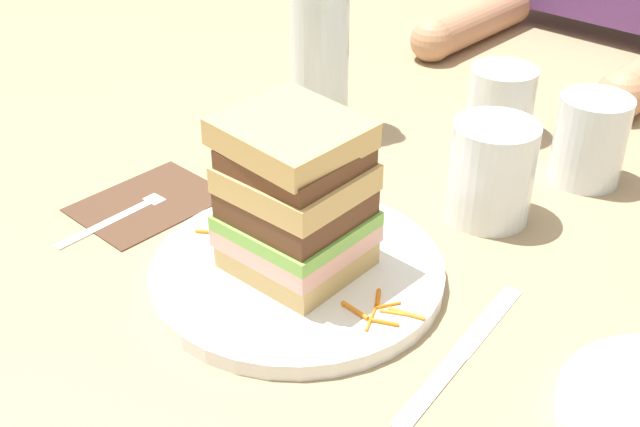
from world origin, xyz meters
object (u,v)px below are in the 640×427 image
object	(u,v)px
empty_tumbler_0	(590,140)
main_plate	(297,271)
sandwich	(296,198)
knife	(459,355)
juice_glass	(491,178)
water_bottle	(320,29)
empty_tumbler_1	(501,101)
fork	(131,208)
napkin_dark	(148,202)

from	to	relation	value
empty_tumbler_0	main_plate	bearing A→B (deg)	-106.94
sandwich	knife	distance (m)	0.19
juice_glass	water_bottle	distance (m)	0.28
main_plate	empty_tumbler_1	bearing A→B (deg)	94.07
water_bottle	empty_tumbler_1	xyz separation A→B (m)	(0.17, 0.13, -0.08)
main_plate	fork	xyz separation A→B (m)	(-0.20, -0.03, -0.00)
napkin_dark	fork	distance (m)	0.02
knife	napkin_dark	bearing A→B (deg)	-176.18
fork	empty_tumbler_0	bearing A→B (deg)	50.71
knife	empty_tumbler_0	xyz separation A→B (m)	(-0.06, 0.33, 0.05)
empty_tumbler_0	empty_tumbler_1	size ratio (longest dim) A/B	1.17
main_plate	napkin_dark	size ratio (longest dim) A/B	1.85
empty_tumbler_1	main_plate	bearing A→B (deg)	-85.93
fork	empty_tumbler_1	distance (m)	0.45
fork	water_bottle	distance (m)	0.30
juice_glass	empty_tumbler_1	xyz separation A→B (m)	(-0.09, 0.17, -0.00)
knife	fork	bearing A→B (deg)	-172.75
napkin_dark	empty_tumbler_1	xyz separation A→B (m)	(0.18, 0.39, 0.04)
fork	empty_tumbler_0	distance (m)	0.49
empty_tumbler_1	knife	bearing A→B (deg)	-62.15
napkin_dark	water_bottle	size ratio (longest dim) A/B	0.51
fork	juice_glass	xyz separation A→B (m)	(0.27, 0.24, 0.04)
sandwich	knife	bearing A→B (deg)	4.13
knife	empty_tumbler_0	distance (m)	0.34
napkin_dark	empty_tumbler_0	world-z (taller)	empty_tumbler_0
water_bottle	juice_glass	bearing A→B (deg)	-8.58
juice_glass	sandwich	bearing A→B (deg)	-108.35
sandwich	fork	world-z (taller)	sandwich
fork	napkin_dark	bearing A→B (deg)	91.47
napkin_dark	sandwich	bearing A→B (deg)	3.55
main_plate	sandwich	world-z (taller)	sandwich
main_plate	sandwich	xyz separation A→B (m)	(-0.00, 0.00, 0.08)
main_plate	napkin_dark	distance (m)	0.20
main_plate	empty_tumbler_0	bearing A→B (deg)	73.06
sandwich	knife	world-z (taller)	sandwich
empty_tumbler_1	water_bottle	bearing A→B (deg)	-142.75
sandwich	water_bottle	distance (m)	0.32
fork	empty_tumbler_1	xyz separation A→B (m)	(0.18, 0.41, 0.04)
empty_tumbler_0	sandwich	bearing A→B (deg)	-107.07
sandwich	napkin_dark	size ratio (longest dim) A/B	1.00
main_plate	water_bottle	size ratio (longest dim) A/B	0.95
main_plate	napkin_dark	xyz separation A→B (m)	(-0.20, -0.01, -0.01)
napkin_dark	empty_tumbler_0	size ratio (longest dim) A/B	1.48
sandwich	empty_tumbler_0	xyz separation A→B (m)	(0.10, 0.34, -0.04)
fork	empty_tumbler_0	size ratio (longest dim) A/B	1.72
sandwich	empty_tumbler_1	distance (m)	0.38
napkin_dark	main_plate	bearing A→B (deg)	3.49
juice_glass	knife	bearing A→B (deg)	-62.95
sandwich	empty_tumbler_1	xyz separation A→B (m)	(-0.03, 0.38, -0.04)
sandwich	empty_tumbler_0	distance (m)	0.36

